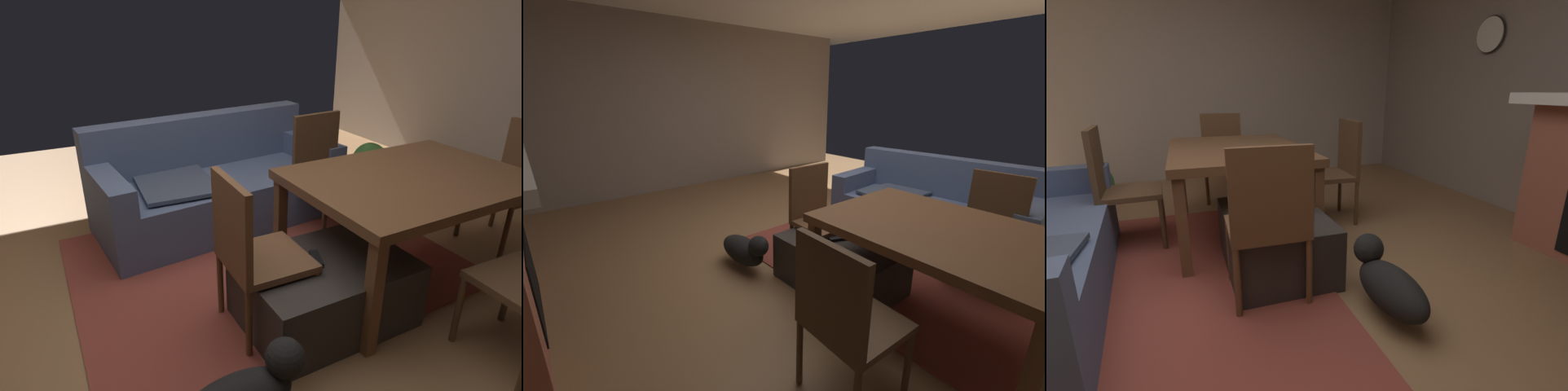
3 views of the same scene
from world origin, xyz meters
The scene contains 10 objects.
floor centered at (0.00, 0.00, 0.00)m, with size 8.04×8.04×0.00m, color olive.
area_rug centered at (0.44, 0.28, 0.01)m, with size 2.60×2.00×0.01m, color brown.
couch centered at (0.41, 1.08, 0.31)m, with size 2.07×1.06×0.87m.
ottoman_coffee_table centered at (0.44, -0.45, 0.20)m, with size 0.95×0.65×0.39m, color #2D2826.
tv_remote centered at (0.40, -0.43, 0.41)m, with size 0.05×0.16×0.02m, color black.
dining_table centered at (1.16, -0.33, 0.66)m, with size 1.46×1.04×0.74m.
dining_chair_east centered at (2.28, -0.34, 0.52)m, with size 0.46×0.46×0.93m.
dining_chair_north centered at (1.15, 0.58, 0.52)m, with size 0.46×0.46×0.93m.
dining_chair_west centered at (0.04, -0.33, 0.52)m, with size 0.45×0.45×0.93m.
potted_plant centered at (1.95, 0.91, 0.29)m, with size 0.35×0.35×0.52m.
Camera 1 is at (-0.86, -2.12, 1.68)m, focal length 29.83 mm.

